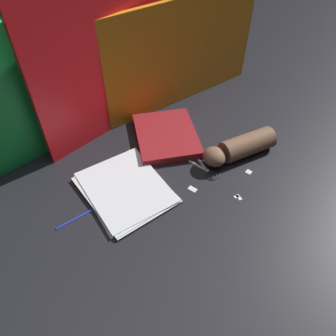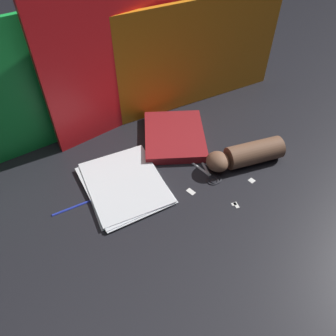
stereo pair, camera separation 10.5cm
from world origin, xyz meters
name	(u,v)px [view 2 (the right image)]	position (x,y,z in m)	size (l,w,h in m)	color
ground_plane	(171,193)	(0.00, 0.00, 0.00)	(6.00, 6.00, 0.00)	black
backdrop_panel_left	(26,90)	(-0.31, 0.42, 0.23)	(0.67, 0.10, 0.47)	green
backdrop_panel_center	(122,52)	(0.02, 0.42, 0.29)	(0.58, 0.14, 0.58)	red
backdrop_panel_right	(189,58)	(0.29, 0.42, 0.21)	(0.82, 0.04, 0.42)	orange
paper_stack	(125,184)	(-0.12, 0.10, 0.01)	(0.25, 0.31, 0.02)	white
book_closed	(174,136)	(0.13, 0.23, 0.02)	(0.31, 0.34, 0.03)	maroon
scissors	(209,174)	(0.15, 0.01, 0.00)	(0.07, 0.15, 0.01)	silver
hand_forearm	(246,155)	(0.29, 0.01, 0.04)	(0.28, 0.12, 0.08)	brown
paper_scrap_near	(191,192)	(0.06, -0.02, 0.00)	(0.02, 0.03, 0.00)	white
paper_scrap_mid	(252,180)	(0.27, -0.07, 0.00)	(0.02, 0.02, 0.00)	white
paper_scrap_far	(234,204)	(0.16, -0.13, 0.00)	(0.02, 0.01, 0.00)	white
paper_scrap_side	(236,205)	(0.16, -0.13, 0.00)	(0.01, 0.03, 0.00)	white
pen	(73,207)	(-0.30, 0.08, 0.00)	(0.13, 0.01, 0.01)	#2333B2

